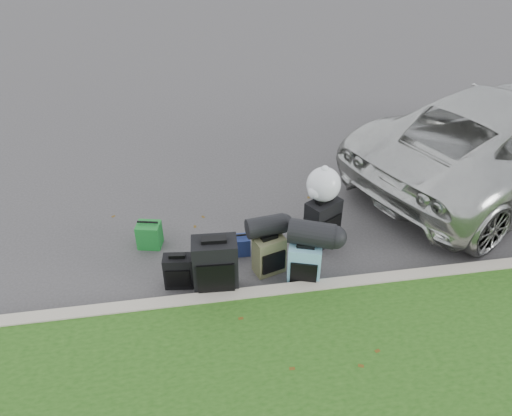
{
  "coord_description": "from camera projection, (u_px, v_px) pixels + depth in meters",
  "views": [
    {
      "loc": [
        -1.0,
        -5.39,
        4.42
      ],
      "look_at": [
        -0.1,
        0.2,
        0.55
      ],
      "focal_mm": 35.0,
      "sensor_mm": 36.0,
      "label": 1
    }
  ],
  "objects": [
    {
      "name": "duffel_left",
      "position": [
        266.0,
        226.0,
        6.32
      ],
      "size": [
        0.52,
        0.33,
        0.26
      ],
      "primitive_type": "cylinder",
      "rotation": [
        0.0,
        1.57,
        0.13
      ],
      "color": "black",
      "rests_on": "suitcase_olive"
    },
    {
      "name": "tote_navy",
      "position": [
        241.0,
        245.0,
        6.84
      ],
      "size": [
        0.25,
        0.2,
        0.27
      ],
      "primitive_type": "cube",
      "rotation": [
        0.0,
        0.0,
        -0.01
      ],
      "color": "navy",
      "rests_on": "ground"
    },
    {
      "name": "tote_green",
      "position": [
        149.0,
        235.0,
        6.96
      ],
      "size": [
        0.37,
        0.32,
        0.36
      ],
      "primitive_type": "cube",
      "rotation": [
        0.0,
        0.0,
        -0.23
      ],
      "color": "#197027",
      "rests_on": "ground"
    },
    {
      "name": "suv",
      "position": [
        503.0,
        138.0,
        8.16
      ],
      "size": [
        6.04,
        4.58,
        1.52
      ],
      "primitive_type": "imported",
      "rotation": [
        0.0,
        0.0,
        2.0
      ],
      "color": "#B7B7B2",
      "rests_on": "ground"
    },
    {
      "name": "ground",
      "position": [
        265.0,
        247.0,
        7.02
      ],
      "size": [
        120.0,
        120.0,
        0.0
      ],
      "primitive_type": "plane",
      "color": "#383535",
      "rests_on": "ground"
    },
    {
      "name": "suitcase_teal",
      "position": [
        304.0,
        265.0,
        6.26
      ],
      "size": [
        0.46,
        0.36,
        0.58
      ],
      "primitive_type": "cube",
      "rotation": [
        0.0,
        0.0,
        -0.31
      ],
      "color": "#568D9F",
      "rests_on": "ground"
    },
    {
      "name": "suitcase_large_black_right",
      "position": [
        322.0,
        223.0,
        6.91
      ],
      "size": [
        0.55,
        0.48,
        0.7
      ],
      "primitive_type": "cube",
      "rotation": [
        0.0,
        0.0,
        0.54
      ],
      "color": "black",
      "rests_on": "ground"
    },
    {
      "name": "suitcase_olive",
      "position": [
        269.0,
        255.0,
        6.47
      ],
      "size": [
        0.44,
        0.35,
        0.53
      ],
      "primitive_type": "cube",
      "rotation": [
        0.0,
        0.0,
        0.3
      ],
      "color": "#46462C",
      "rests_on": "ground"
    },
    {
      "name": "duffel_right",
      "position": [
        312.0,
        234.0,
        6.07
      ],
      "size": [
        0.64,
        0.51,
        0.31
      ],
      "primitive_type": "cylinder",
      "rotation": [
        0.0,
        1.57,
        -0.41
      ],
      "color": "black",
      "rests_on": "suitcase_teal"
    },
    {
      "name": "trash_bag",
      "position": [
        324.0,
        184.0,
        6.63
      ],
      "size": [
        0.46,
        0.46,
        0.46
      ],
      "primitive_type": "sphere",
      "color": "silver",
      "rests_on": "suitcase_large_black_right"
    },
    {
      "name": "curb",
      "position": [
        279.0,
        293.0,
        6.16
      ],
      "size": [
        120.0,
        0.18,
        0.15
      ],
      "primitive_type": "cube",
      "color": "#9E937F",
      "rests_on": "ground"
    },
    {
      "name": "suitcase_small_black",
      "position": [
        179.0,
        271.0,
        6.27
      ],
      "size": [
        0.38,
        0.24,
        0.45
      ],
      "primitive_type": "cube",
      "rotation": [
        0.0,
        0.0,
        -0.12
      ],
      "color": "black",
      "rests_on": "ground"
    },
    {
      "name": "suitcase_large_black_left",
      "position": [
        215.0,
        267.0,
        6.09
      ],
      "size": [
        0.56,
        0.36,
        0.78
      ],
      "primitive_type": "cube",
      "rotation": [
        0.0,
        0.0,
        -0.06
      ],
      "color": "black",
      "rests_on": "ground"
    }
  ]
}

